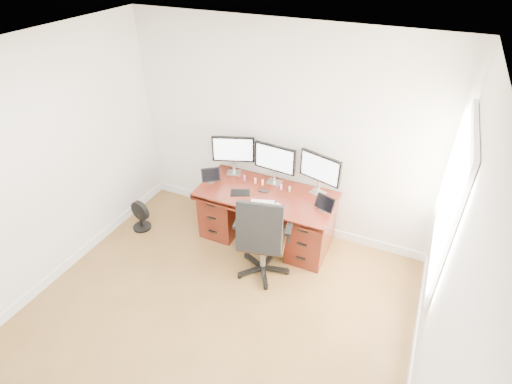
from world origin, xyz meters
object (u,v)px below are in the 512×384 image
at_px(office_chair, 262,250).
at_px(monitor_center, 275,160).
at_px(desk, 267,214).
at_px(keyboard, 262,203).
at_px(floor_fan, 140,216).

relative_size(office_chair, monitor_center, 2.07).
height_order(desk, office_chair, office_chair).
xyz_separation_m(desk, monitor_center, (-0.00, 0.24, 0.68)).
distance_m(office_chair, keyboard, 0.56).
relative_size(office_chair, keyboard, 4.08).
bearing_deg(keyboard, monitor_center, 78.16).
bearing_deg(floor_fan, desk, 25.98).
height_order(office_chair, floor_fan, office_chair).
xyz_separation_m(monitor_center, keyboard, (0.05, -0.49, -0.33)).
xyz_separation_m(floor_fan, keyboard, (1.70, 0.26, 0.55)).
height_order(floor_fan, keyboard, keyboard).
distance_m(desk, office_chair, 0.66).
bearing_deg(desk, floor_fan, -162.85).
distance_m(office_chair, monitor_center, 1.14).
relative_size(floor_fan, keyboard, 1.53).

